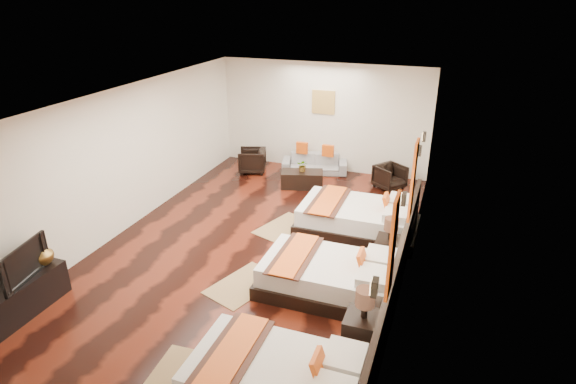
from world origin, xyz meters
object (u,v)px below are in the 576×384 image
at_px(nightstand_a, 363,329).
at_px(tv, 19,262).
at_px(tv_console, 9,304).
at_px(armchair_right, 390,177).
at_px(table_plant, 303,166).
at_px(bed_near, 279,381).
at_px(figurine, 41,253).
at_px(bed_mid, 331,276).
at_px(armchair_left, 252,161).
at_px(nightstand_b, 389,249).
at_px(coffee_table, 302,179).
at_px(bed_far, 359,218).
at_px(sofa, 315,164).

distance_m(nightstand_a, tv, 4.99).
bearing_deg(tv_console, tv, 79.74).
xyz_separation_m(armchair_right, table_plant, (-2.01, -0.64, 0.26)).
relative_size(bed_near, figurine, 5.80).
height_order(bed_mid, armchair_left, bed_mid).
bearing_deg(nightstand_a, armchair_right, 95.09).
bearing_deg(nightstand_b, bed_near, -102.32).
bearing_deg(armchair_left, bed_mid, 18.51).
bearing_deg(armchair_left, tv, -25.18).
xyz_separation_m(bed_near, armchair_right, (0.24, 6.93, 0.01)).
bearing_deg(nightstand_b, coffee_table, 131.63).
relative_size(bed_near, nightstand_b, 2.34).
relative_size(nightstand_a, armchair_left, 1.40).
xyz_separation_m(bed_far, sofa, (-1.79, 2.87, -0.06)).
relative_size(tv_console, table_plant, 5.97).
xyz_separation_m(bed_far, armchair_right, (0.23, 2.47, -0.01)).
height_order(bed_near, tv, tv).
relative_size(nightstand_a, nightstand_b, 1.05).
height_order(bed_mid, tv, tv).
xyz_separation_m(bed_far, coffee_table, (-1.79, 1.82, -0.10)).
bearing_deg(nightstand_b, bed_mid, -123.81).
height_order(bed_mid, nightstand_a, nightstand_a).
bearing_deg(tv, figurine, -4.32).
height_order(bed_mid, nightstand_b, nightstand_b).
height_order(bed_far, table_plant, bed_far).
distance_m(bed_far, nightstand_b, 1.27).
distance_m(bed_far, table_plant, 2.56).
distance_m(figurine, table_plant, 6.06).
distance_m(bed_near, tv, 4.20).
bearing_deg(sofa, bed_mid, -85.37).
distance_m(tv, armchair_left, 6.57).
distance_m(sofa, armchair_right, 2.06).
relative_size(bed_mid, nightstand_a, 2.27).
relative_size(tv, armchair_left, 1.43).
xyz_separation_m(bed_near, armchair_left, (-3.34, 6.81, 0.03)).
xyz_separation_m(bed_mid, armchair_left, (-3.35, 4.50, 0.03)).
height_order(coffee_table, table_plant, table_plant).
height_order(nightstand_a, sofa, nightstand_a).
xyz_separation_m(armchair_left, armchair_right, (3.58, 0.12, -0.02)).
height_order(nightstand_a, figurine, nightstand_a).
distance_m(bed_far, tv_console, 6.10).
bearing_deg(nightstand_b, tv_console, -145.55).
relative_size(bed_near, coffee_table, 2.13).
height_order(figurine, armchair_right, figurine).
relative_size(bed_mid, figurine, 5.95).
bearing_deg(tv, armchair_left, -18.01).
bearing_deg(table_plant, bed_near, -74.26).
bearing_deg(bed_far, table_plant, 134.11).
bearing_deg(sofa, tv, -123.56).
relative_size(tv_console, coffee_table, 1.80).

